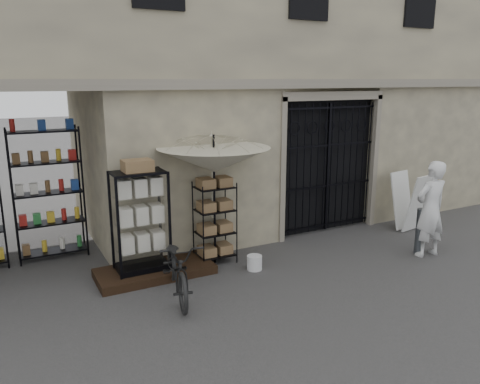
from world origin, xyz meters
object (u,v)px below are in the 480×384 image
steel_bollard (420,231)px  easel_sign (410,202)px  wire_rack (215,223)px  display_cabinet (141,226)px  bicycle (178,295)px  shopkeeper (426,255)px  market_umbrella (214,153)px  white_bucket (254,263)px

steel_bollard → easel_sign: bearing=50.5°
wire_rack → easel_sign: size_ratio=1.19×
display_cabinet → easel_sign: size_ratio=1.45×
bicycle → shopkeeper: 4.93m
wire_rack → shopkeeper: (3.77, -1.63, -0.75)m
wire_rack → shopkeeper: bearing=-16.9°
steel_bollard → market_umbrella: bearing=158.7°
bicycle → easel_sign: easel_sign is taller
wire_rack → bicycle: size_ratio=0.83×
bicycle → steel_bollard: (4.81, -0.49, 0.46)m
steel_bollard → display_cabinet: bearing=164.3°
wire_rack → market_umbrella: 1.32m
shopkeeper → easel_sign: (0.89, 1.30, 0.66)m
wire_rack → easel_sign: 4.67m
display_cabinet → wire_rack: 1.42m
market_umbrella → white_bucket: market_umbrella is taller
shopkeeper → easel_sign: size_ratio=1.45×
display_cabinet → wire_rack: bearing=-4.7°
steel_bollard → easel_sign: (0.96, 1.17, 0.21)m
market_umbrella → steel_bollard: 4.30m
display_cabinet → easel_sign: bearing=-9.7°
white_bucket → bicycle: bicycle is taller
wire_rack → bicycle: wire_rack is taller
white_bucket → market_umbrella: bearing=127.6°
easel_sign → display_cabinet: bearing=168.3°
wire_rack → shopkeeper: 4.18m
bicycle → shopkeeper: (4.89, -0.62, 0.00)m
bicycle → white_bucket: bearing=23.5°
wire_rack → white_bucket: wire_rack is taller
wire_rack → bicycle: 1.68m
display_cabinet → wire_rack: display_cabinet is taller
market_umbrella → steel_bollard: bearing=-21.3°
wire_rack → market_umbrella: bearing=-109.9°
wire_rack → easel_sign: (4.66, -0.33, -0.08)m
shopkeeper → bicycle: bearing=-5.3°
white_bucket → wire_rack: bearing=124.2°
white_bucket → bicycle: bearing=-168.3°
wire_rack → easel_sign: wire_rack is taller
bicycle → shopkeeper: bearing=4.5°
display_cabinet → steel_bollard: size_ratio=2.03×
market_umbrella → steel_bollard: (3.72, -1.45, -1.61)m
bicycle → shopkeeper: bicycle is taller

